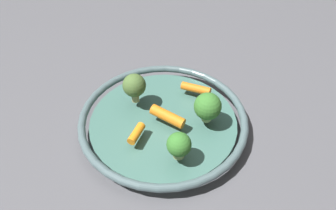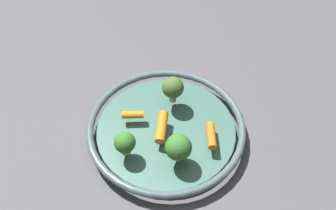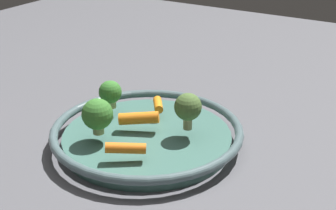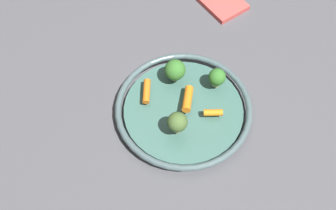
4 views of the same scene
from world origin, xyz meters
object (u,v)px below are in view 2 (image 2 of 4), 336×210
at_px(serving_bowl, 166,130).
at_px(broccoli_floret_small, 125,143).
at_px(broccoli_floret_large, 173,88).
at_px(baby_carrot_right, 211,136).
at_px(baby_carrot_left, 133,115).
at_px(baby_carrot_near_rim, 161,127).
at_px(broccoli_floret_edge, 178,148).

distance_m(serving_bowl, broccoli_floret_small, 0.11).
bearing_deg(broccoli_floret_large, baby_carrot_right, 70.84).
distance_m(broccoli_floret_large, broccoli_floret_small, 0.16).
relative_size(baby_carrot_left, baby_carrot_near_rim, 0.65).
bearing_deg(broccoli_floret_small, baby_carrot_right, 134.83).
bearing_deg(baby_carrot_right, broccoli_floret_edge, -21.12).
bearing_deg(baby_carrot_left, broccoli_floret_large, 153.42).
distance_m(baby_carrot_left, broccoli_floret_large, 0.10).
bearing_deg(baby_carrot_right, broccoli_floret_large, -109.16).
bearing_deg(baby_carrot_right, broccoli_floret_small, -45.17).
xyz_separation_m(broccoli_floret_edge, broccoli_floret_small, (0.04, -0.09, -0.00)).
bearing_deg(baby_carrot_right, serving_bowl, -76.11).
relative_size(broccoli_floret_large, broccoli_floret_edge, 1.05).
bearing_deg(broccoli_floret_small, broccoli_floret_large, 179.20).
bearing_deg(baby_carrot_near_rim, serving_bowl, 178.72).
relative_size(baby_carrot_near_rim, broccoli_floret_small, 1.32).
distance_m(baby_carrot_left, broccoli_floret_small, 0.09).
bearing_deg(serving_bowl, broccoli_floret_edge, 50.13).
bearing_deg(baby_carrot_right, baby_carrot_near_rim, -67.32).
relative_size(serving_bowl, broccoli_floret_small, 6.38).
xyz_separation_m(baby_carrot_left, broccoli_floret_large, (-0.08, 0.04, 0.03)).
relative_size(serving_bowl, baby_carrot_left, 7.44).
relative_size(baby_carrot_near_rim, broccoli_floret_edge, 1.13).
xyz_separation_m(baby_carrot_right, broccoli_floret_large, (-0.04, -0.12, 0.03)).
distance_m(broccoli_floret_large, broccoli_floret_edge, 0.15).
height_order(serving_bowl, baby_carrot_right, baby_carrot_right).
height_order(baby_carrot_left, broccoli_floret_large, broccoli_floret_large).
distance_m(baby_carrot_left, baby_carrot_near_rim, 0.07).
relative_size(serving_bowl, baby_carrot_near_rim, 4.82).
distance_m(baby_carrot_near_rim, broccoli_floret_edge, 0.08).
distance_m(serving_bowl, baby_carrot_right, 0.10).
height_order(baby_carrot_left, broccoli_floret_small, broccoli_floret_small).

